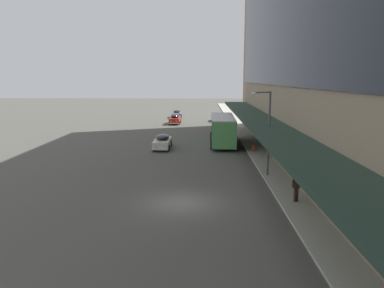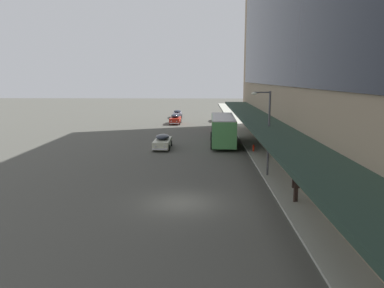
% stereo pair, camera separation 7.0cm
% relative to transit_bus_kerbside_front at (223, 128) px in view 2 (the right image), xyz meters
% --- Properties ---
extents(ground, '(240.00, 240.00, 0.00)m').
position_rel_transit_bus_kerbside_front_xyz_m(ground, '(-3.67, -20.71, -1.88)').
color(ground, '#4F4F47').
extents(sidewalk_kerb, '(10.00, 180.00, 0.15)m').
position_rel_transit_bus_kerbside_front_xyz_m(sidewalk_kerb, '(7.33, -20.71, -1.81)').
color(sidewalk_kerb, '#ADAE9F').
rests_on(sidewalk_kerb, ground).
extents(transit_bus_kerbside_front, '(2.97, 9.89, 3.28)m').
position_rel_transit_bus_kerbside_front_xyz_m(transit_bus_kerbside_front, '(0.00, 0.00, 0.00)').
color(transit_bus_kerbside_front, '#4E9951').
rests_on(transit_bus_kerbside_front, ground).
extents(sedan_second_near, '(1.85, 4.76, 1.66)m').
position_rel_transit_bus_kerbside_front_xyz_m(sedan_second_near, '(-6.92, 19.69, -1.07)').
color(sedan_second_near, '#AF2215').
rests_on(sedan_second_near, ground).
extents(sedan_second_mid, '(1.89, 4.45, 1.53)m').
position_rel_transit_bus_kerbside_front_xyz_m(sedan_second_mid, '(0.63, 23.82, -1.12)').
color(sedan_second_mid, olive).
rests_on(sedan_second_mid, ground).
extents(sedan_far_back, '(1.81, 4.95, 1.52)m').
position_rel_transit_bus_kerbside_front_xyz_m(sedan_far_back, '(0.36, 12.74, -1.12)').
color(sedan_far_back, '#AA141E').
rests_on(sedan_far_back, ground).
extents(sedan_trailing_near, '(1.84, 4.88, 1.53)m').
position_rel_transit_bus_kerbside_front_xyz_m(sedan_trailing_near, '(-6.71, -2.63, -1.12)').
color(sedan_trailing_near, beige).
rests_on(sedan_trailing_near, ground).
extents(sedan_lead_near, '(1.89, 4.45, 1.49)m').
position_rel_transit_bus_kerbside_front_xyz_m(sedan_lead_near, '(-7.23, 29.66, -1.14)').
color(sedan_lead_near, gray).
rests_on(sedan_lead_near, ground).
extents(pedestrian_at_kerb, '(0.57, 0.39, 1.86)m').
position_rel_transit_bus_kerbside_front_xyz_m(pedestrian_at_kerb, '(3.35, -20.69, -0.70)').
color(pedestrian_at_kerb, '#342621').
rests_on(pedestrian_at_kerb, sidewalk_kerb).
extents(street_lamp, '(1.50, 0.28, 6.49)m').
position_rel_transit_bus_kerbside_front_xyz_m(street_lamp, '(2.53, -14.39, 2.07)').
color(street_lamp, '#4C4C51').
rests_on(street_lamp, sidewalk_kerb).
extents(fire_hydrant, '(0.20, 0.40, 0.70)m').
position_rel_transit_bus_kerbside_front_xyz_m(fire_hydrant, '(2.91, -4.78, -1.39)').
color(fire_hydrant, red).
rests_on(fire_hydrant, sidewalk_kerb).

